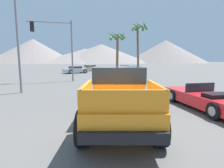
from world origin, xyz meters
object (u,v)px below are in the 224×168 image
(street_lamp_post, at_px, (16,15))
(traffic_light_main, at_px, (56,39))
(parked_car_silver, at_px, (76,70))
(palm_tree_short, at_px, (139,35))
(parked_car_tan, at_px, (90,68))
(red_convertible_car, at_px, (207,99))
(parked_car_dark, at_px, (125,68))
(palm_tree_tall, at_px, (117,42))
(orange_pickup_truck, at_px, (119,91))

(street_lamp_post, bearing_deg, traffic_light_main, 71.90)
(parked_car_silver, xyz_separation_m, palm_tree_short, (10.11, -2.01, 5.58))
(parked_car_tan, bearing_deg, parked_car_silver, -58.74)
(street_lamp_post, height_order, palm_tree_short, street_lamp_post)
(parked_car_silver, xyz_separation_m, traffic_light_main, (-2.20, -10.99, 3.63))
(red_convertible_car, distance_m, traffic_light_main, 14.46)
(parked_car_dark, height_order, street_lamp_post, street_lamp_post)
(palm_tree_tall, relative_size, palm_tree_short, 0.75)
(palm_tree_tall, bearing_deg, traffic_light_main, -141.88)
(street_lamp_post, bearing_deg, red_convertible_car, -33.52)
(parked_car_tan, relative_size, palm_tree_tall, 0.73)
(red_convertible_car, height_order, traffic_light_main, traffic_light_main)
(street_lamp_post, height_order, palm_tree_tall, street_lamp_post)
(traffic_light_main, xyz_separation_m, palm_tree_tall, (7.94, 6.23, 0.48))
(orange_pickup_truck, relative_size, palm_tree_short, 0.63)
(orange_pickup_truck, xyz_separation_m, parked_car_silver, (-0.73, 23.59, -0.50))
(parked_car_silver, height_order, palm_tree_tall, palm_tree_tall)
(palm_tree_tall, bearing_deg, parked_car_tan, 105.01)
(parked_car_silver, bearing_deg, palm_tree_tall, 29.05)
(street_lamp_post, relative_size, palm_tree_short, 1.01)
(palm_tree_short, bearing_deg, parked_car_tan, 133.83)
(red_convertible_car, relative_size, palm_tree_tall, 0.74)
(parked_car_silver, relative_size, traffic_light_main, 0.73)
(traffic_light_main, bearing_deg, orange_pickup_truck, 103.10)
(traffic_light_main, distance_m, palm_tree_short, 15.36)
(parked_car_tan, height_order, street_lamp_post, street_lamp_post)
(palm_tree_tall, xyz_separation_m, palm_tree_short, (4.37, 2.75, 1.46))
(parked_car_dark, relative_size, palm_tree_short, 0.59)
(parked_car_tan, distance_m, street_lamp_post, 23.71)
(red_convertible_car, xyz_separation_m, parked_car_tan, (-2.05, 28.27, 0.18))
(parked_car_silver, distance_m, parked_car_tan, 6.17)
(red_convertible_car, distance_m, parked_car_dark, 27.02)
(parked_car_silver, height_order, palm_tree_short, palm_tree_short)
(red_convertible_car, xyz_separation_m, street_lamp_post, (-9.18, 6.08, 4.52))
(street_lamp_post, xyz_separation_m, palm_tree_short, (14.21, 14.81, 1.23))
(parked_car_dark, height_order, palm_tree_short, palm_tree_short)
(parked_car_tan, height_order, traffic_light_main, traffic_light_main)
(red_convertible_car, bearing_deg, parked_car_tan, 95.62)
(traffic_light_main, height_order, street_lamp_post, street_lamp_post)
(red_convertible_car, bearing_deg, traffic_light_main, 122.88)
(parked_car_tan, relative_size, street_lamp_post, 0.54)
(parked_car_dark, bearing_deg, parked_car_silver, 47.99)
(parked_car_dark, distance_m, street_lamp_post, 25.10)
(orange_pickup_truck, bearing_deg, parked_car_tan, 98.98)
(traffic_light_main, bearing_deg, palm_tree_short, -143.89)
(parked_car_dark, bearing_deg, parked_car_tan, 12.87)
(parked_car_dark, height_order, parked_car_tan, parked_car_tan)
(parked_car_dark, bearing_deg, orange_pickup_truck, 98.77)
(parked_car_tan, xyz_separation_m, palm_tree_tall, (2.72, -10.13, 4.11))
(street_lamp_post, bearing_deg, parked_car_tan, 72.20)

